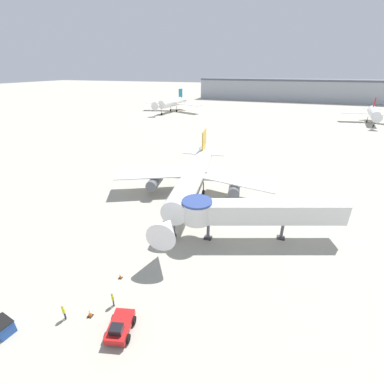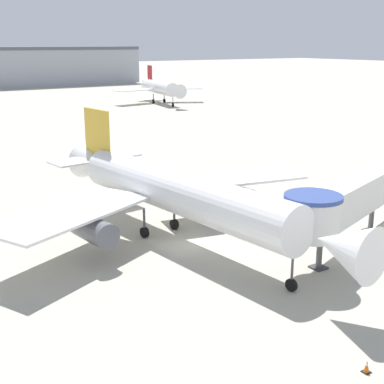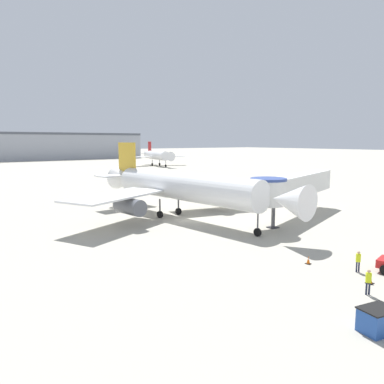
# 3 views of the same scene
# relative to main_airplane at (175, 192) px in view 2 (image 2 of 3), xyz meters

# --- Properties ---
(ground_plane) EXTENTS (800.00, 800.00, 0.00)m
(ground_plane) POSITION_rel_main_airplane_xyz_m (0.07, -1.65, -4.21)
(ground_plane) COLOR #A8A393
(main_airplane) EXTENTS (31.31, 34.13, 9.97)m
(main_airplane) POSITION_rel_main_airplane_xyz_m (0.00, 0.00, 0.00)
(main_airplane) COLOR white
(main_airplane) RESTS_ON ground_plane
(jet_bridge) EXTENTS (21.45, 9.65, 6.05)m
(jet_bridge) POSITION_rel_main_airplane_xyz_m (11.55, -8.94, 0.15)
(jet_bridge) COLOR silver
(jet_bridge) RESTS_ON ground_plane
(traffic_cone_near_nose) EXTENTS (0.41, 0.41, 0.68)m
(traffic_cone_near_nose) POSITION_rel_main_airplane_xyz_m (-1.64, -21.53, -3.89)
(traffic_cone_near_nose) COLOR black
(traffic_cone_near_nose) RESTS_ON ground_plane
(traffic_cone_starboard_wing) EXTENTS (0.40, 0.40, 0.67)m
(traffic_cone_starboard_wing) POSITION_rel_main_airplane_xyz_m (12.29, -2.25, -3.90)
(traffic_cone_starboard_wing) COLOR black
(traffic_cone_starboard_wing) RESTS_ON ground_plane
(background_jet_red_tail) EXTENTS (25.78, 26.47, 9.92)m
(background_jet_red_tail) POSITION_rel_main_airplane_xyz_m (51.28, 92.58, 0.16)
(background_jet_red_tail) COLOR white
(background_jet_red_tail) RESTS_ON ground_plane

